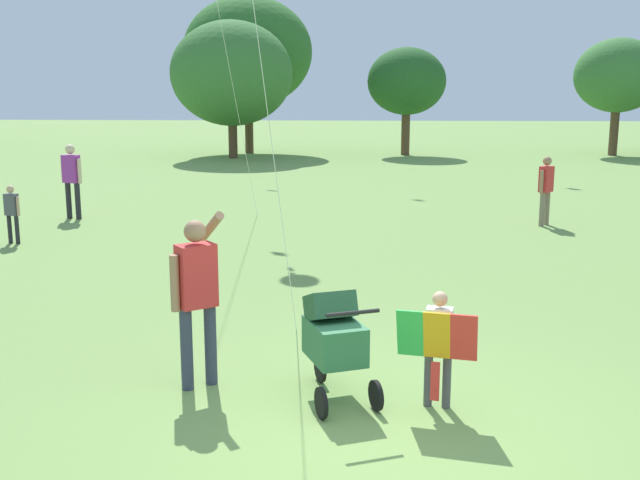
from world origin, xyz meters
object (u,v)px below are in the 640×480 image
(child_with_butterfly_kite, at_px, (438,339))
(person_couple_left, at_px, (72,175))
(stroller, at_px, (334,335))
(person_kid_running, at_px, (12,209))
(person_adult_flyer, at_px, (196,288))
(person_sitting_far, at_px, (546,185))

(child_with_butterfly_kite, relative_size, person_couple_left, 0.66)
(stroller, bearing_deg, child_with_butterfly_kite, -12.15)
(stroller, distance_m, person_kid_running, 9.20)
(stroller, height_order, person_kid_running, person_kid_running)
(person_adult_flyer, xyz_separation_m, person_sitting_far, (5.41, 9.05, -0.14))
(person_adult_flyer, height_order, person_sitting_far, person_adult_flyer)
(person_sitting_far, bearing_deg, stroller, -113.88)
(stroller, height_order, person_sitting_far, person_sitting_far)
(person_kid_running, bearing_deg, person_couple_left, 87.56)
(stroller, bearing_deg, person_adult_flyer, 171.45)
(stroller, bearing_deg, person_sitting_far, 66.12)
(person_sitting_far, height_order, person_couple_left, person_couple_left)
(child_with_butterfly_kite, bearing_deg, person_sitting_far, 71.54)
(stroller, bearing_deg, person_kid_running, 132.19)
(stroller, distance_m, person_sitting_far, 10.11)
(child_with_butterfly_kite, height_order, person_kid_running, person_kid_running)
(person_adult_flyer, height_order, person_couple_left, person_adult_flyer)
(child_with_butterfly_kite, xyz_separation_m, person_adult_flyer, (-2.25, 0.40, 0.34))
(person_couple_left, bearing_deg, person_kid_running, -92.44)
(person_sitting_far, xyz_separation_m, person_kid_running, (-10.27, -2.43, -0.21))
(person_couple_left, height_order, person_kid_running, person_couple_left)
(child_with_butterfly_kite, height_order, person_adult_flyer, person_adult_flyer)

